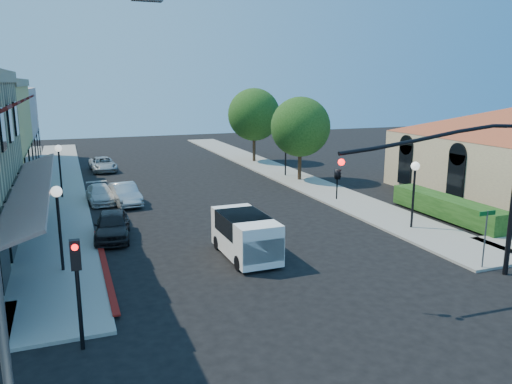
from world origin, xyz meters
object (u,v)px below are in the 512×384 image
object	(u,v)px
lamppost_right_near	(415,178)
lamppost_right_far	(286,143)
street_tree_a	(300,127)
signal_mast_arm	(473,177)
secondary_signal	(77,274)
parked_car_a	(112,225)
street_tree_b	(254,115)
street_name_sign	(486,230)
white_van	(246,233)
lamppost_left_near	(58,207)
parked_car_b	(125,194)
parked_car_c	(101,194)
cobra_streetlight	(7,200)
parked_car_d	(103,164)
lamppost_left_far	(59,158)

from	to	relation	value
lamppost_right_near	lamppost_right_far	size ratio (longest dim) A/B	1.00
street_tree_a	signal_mast_arm	world-z (taller)	street_tree_a
secondary_signal	parked_car_a	world-z (taller)	secondary_signal
lamppost_right_near	lamppost_right_far	distance (m)	16.00
lamppost_right_near	street_tree_b	bearing A→B (deg)	89.28
street_name_sign	street_tree_a	bearing A→B (deg)	86.24
lamppost_right_far	white_van	bearing A→B (deg)	-119.34
signal_mast_arm	parked_car_a	xyz separation A→B (m)	(-12.06, 10.44, -3.40)
lamppost_left_near	parked_car_b	world-z (taller)	lamppost_left_near
secondary_signal	parked_car_c	distance (m)	18.76
lamppost_left_near	parked_car_a	world-z (taller)	lamppost_left_near
cobra_streetlight	parked_car_c	bearing A→B (deg)	82.37
street_tree_b	parked_car_d	distance (m)	14.52
street_tree_b	parked_car_c	distance (m)	19.62
signal_mast_arm	lamppost_right_near	distance (m)	7.15
white_van	parked_car_a	world-z (taller)	white_van
cobra_streetlight	lamppost_left_near	bearing A→B (deg)	86.29
street_tree_a	lamppost_right_far	world-z (taller)	street_tree_a
lamppost_right_far	parked_car_b	size ratio (longest dim) A/B	0.89
lamppost_right_far	parked_car_a	world-z (taller)	lamppost_right_far
street_tree_a	street_name_sign	bearing A→B (deg)	-93.76
lamppost_left_far	lamppost_right_near	size ratio (longest dim) A/B	1.00
lamppost_right_far	white_van	world-z (taller)	lamppost_right_far
street_name_sign	parked_car_d	size ratio (longest dim) A/B	0.58
street_name_sign	lamppost_left_far	bearing A→B (deg)	128.94
signal_mast_arm	secondary_signal	size ratio (longest dim) A/B	2.41
parked_car_c	lamppost_left_near	bearing A→B (deg)	-104.48
lamppost_left_near	parked_car_d	bearing A→B (deg)	82.12
secondary_signal	cobra_streetlight	size ratio (longest dim) A/B	0.36
street_tree_a	cobra_streetlight	bearing A→B (deg)	-126.79
street_name_sign	parked_car_d	distance (m)	32.40
street_tree_b	lamppost_left_far	distance (m)	20.06
cobra_streetlight	parked_car_b	world-z (taller)	cobra_streetlight
signal_mast_arm	parked_car_a	bearing A→B (deg)	139.12
lamppost_right_far	parked_car_c	bearing A→B (deg)	-164.78
parked_car_a	lamppost_left_near	bearing A→B (deg)	-113.14
parked_car_d	parked_car_c	bearing A→B (deg)	-98.20
lamppost_left_far	cobra_streetlight	bearing A→B (deg)	-91.55
parked_car_a	parked_car_b	distance (m)	7.20
lamppost_left_near	white_van	distance (m)	7.73
lamppost_left_far	lamppost_right_far	world-z (taller)	same
cobra_streetlight	lamppost_left_far	bearing A→B (deg)	88.45
street_tree_b	parked_car_a	bearing A→B (deg)	-126.78
cobra_streetlight	parked_car_d	xyz separation A→B (m)	(3.97, 34.00, -4.67)
lamppost_left_far	parked_car_d	bearing A→B (deg)	71.63
street_name_sign	lamppost_left_near	bearing A→B (deg)	160.07
cobra_streetlight	parked_car_d	bearing A→B (deg)	83.34
street_tree_b	parked_car_b	size ratio (longest dim) A/B	1.75
street_tree_a	street_tree_b	bearing A→B (deg)	90.00
parked_car_b	lamppost_left_far	bearing A→B (deg)	134.66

